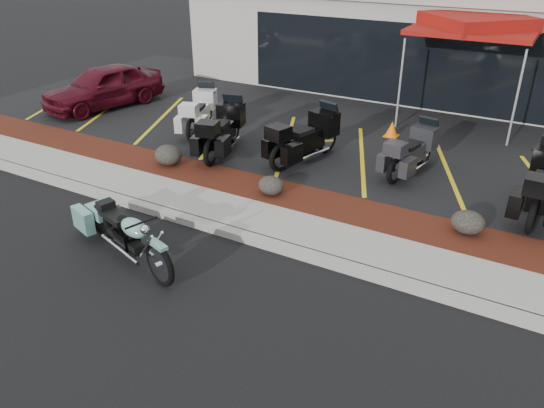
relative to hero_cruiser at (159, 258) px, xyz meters
The scene contains 17 objects.
ground 1.55m from the hero_cruiser, 44.40° to the left, with size 90.00×90.00×0.00m, color black.
curb 2.23m from the hero_cruiser, 61.52° to the left, with size 24.00×0.25×0.15m, color gray.
sidewalk 2.85m from the hero_cruiser, 68.32° to the left, with size 24.00×1.20×0.15m, color gray.
mulch_bed 3.98m from the hero_cruiser, 74.75° to the left, with size 24.00×1.20×0.16m, color #380E0C.
upper_lot 9.29m from the hero_cruiser, 83.55° to the left, with size 26.00×9.60×0.15m, color black.
dealership_building 15.59m from the hero_cruiser, 86.15° to the left, with size 18.00×8.16×4.00m.
boulder_left 4.87m from the hero_cruiser, 127.72° to the left, with size 0.70×0.59×0.50m, color black.
boulder_mid 3.64m from the hero_cruiser, 89.15° to the left, with size 0.59×0.49×0.42m, color black.
boulder_right 5.77m from the hero_cruiser, 44.09° to the left, with size 0.64×0.53×0.45m, color black.
hero_cruiser is the anchor object (origin of this frame).
touring_white 8.03m from the hero_cruiser, 120.00° to the left, with size 2.20×0.84×1.28m, color silver, non-canonical shape.
touring_black_front 6.44m from the hero_cruiser, 112.23° to the left, with size 2.35×0.90×1.37m, color black, non-canonical shape.
touring_black_mid 6.51m from the hero_cruiser, 89.23° to the left, with size 2.36×0.90×1.37m, color black, non-canonical shape.
touring_grey 7.43m from the hero_cruiser, 70.31° to the left, with size 2.08×0.79×1.21m, color #2B2B2F, non-canonical shape.
parked_car 10.42m from the hero_cruiser, 139.86° to the left, with size 1.59×3.96×1.35m, color #4A0A16.
traffic_cone 8.65m from the hero_cruiser, 82.22° to the left, with size 0.36×0.36×0.42m, color orange.
popup_canopy 11.52m from the hero_cruiser, 76.76° to the left, with size 4.36×4.36×3.10m.
Camera 1 is at (4.17, -6.49, 5.29)m, focal length 35.00 mm.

